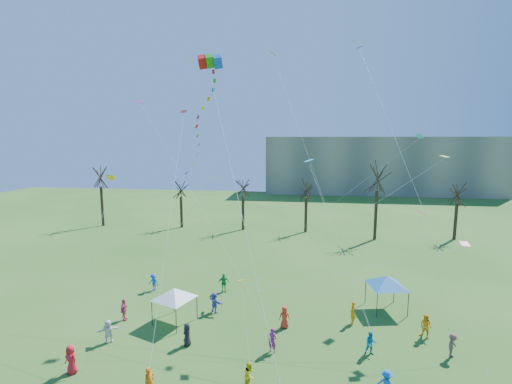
# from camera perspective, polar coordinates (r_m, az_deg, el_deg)

# --- Properties ---
(distant_building) EXTENTS (60.00, 14.00, 15.00)m
(distant_building) POSITION_cam_1_polar(r_m,az_deg,el_deg) (101.51, 19.14, 4.08)
(distant_building) COLOR gray
(distant_building) RESTS_ON ground
(bare_tree_row) EXTENTS (70.71, 8.71, 11.22)m
(bare_tree_row) POSITION_cam_1_polar(r_m,az_deg,el_deg) (54.12, 7.24, 0.41)
(bare_tree_row) COLOR black
(bare_tree_row) RESTS_ON ground
(big_box_kite) EXTENTS (4.17, 6.40, 21.39)m
(big_box_kite) POSITION_cam_1_polar(r_m,az_deg,el_deg) (25.69, -8.14, 10.65)
(big_box_kite) COLOR red
(big_box_kite) RESTS_ON ground
(canopy_tent_white) EXTENTS (3.51, 3.51, 2.83)m
(canopy_tent_white) POSITION_cam_1_polar(r_m,az_deg,el_deg) (29.66, -12.95, -15.51)
(canopy_tent_white) COLOR #3F3F44
(canopy_tent_white) RESTS_ON ground
(canopy_tent_blue) EXTENTS (3.91, 3.91, 2.99)m
(canopy_tent_blue) POSITION_cam_1_polar(r_m,az_deg,el_deg) (32.74, 20.21, -13.24)
(canopy_tent_blue) COLOR #3F3F44
(canopy_tent_blue) RESTS_ON ground
(festival_crowd) EXTENTS (25.16, 14.96, 1.84)m
(festival_crowd) POSITION_cam_1_polar(r_m,az_deg,el_deg) (27.38, -0.19, -21.04)
(festival_crowd) COLOR red
(festival_crowd) RESTS_ON ground
(small_kites_aloft) EXTENTS (28.33, 16.66, 33.85)m
(small_kites_aloft) POSITION_cam_1_polar(r_m,az_deg,el_deg) (28.41, 4.97, 4.66)
(small_kites_aloft) COLOR yellow
(small_kites_aloft) RESTS_ON ground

